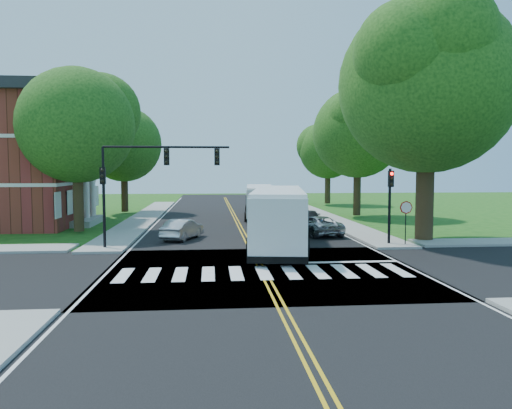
{
  "coord_description": "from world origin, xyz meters",
  "views": [
    {
      "loc": [
        -2.3,
        -21.85,
        4.53
      ],
      "look_at": [
        0.43,
        7.77,
        2.4
      ],
      "focal_mm": 35.0,
      "sensor_mm": 36.0,
      "label": 1
    }
  ],
  "objects": [
    {
      "name": "bus_lead",
      "position": [
        1.66,
        6.82,
        1.78
      ],
      "size": [
        4.61,
        13.19,
        3.35
      ],
      "rotation": [
        0.0,
        0.0,
        3.0
      ],
      "color": "silver",
      "rests_on": "road"
    },
    {
      "name": "crosswalk",
      "position": [
        0.0,
        -0.5,
        0.02
      ],
      "size": [
        12.6,
        3.0,
        0.01
      ],
      "primitive_type": "cube",
      "color": "silver",
      "rests_on": "road"
    },
    {
      "name": "ground",
      "position": [
        0.0,
        0.0,
        0.0
      ],
      "size": [
        140.0,
        140.0,
        0.0
      ],
      "primitive_type": "plane",
      "color": "#174C13",
      "rests_on": "ground"
    },
    {
      "name": "dark_sedan",
      "position": [
        5.28,
        16.06,
        0.68
      ],
      "size": [
        2.55,
        4.81,
        1.33
      ],
      "primitive_type": "imported",
      "rotation": [
        0.0,
        0.0,
        2.99
      ],
      "color": "black",
      "rests_on": "road"
    },
    {
      "name": "signal_nw",
      "position": [
        -5.86,
        6.43,
        4.38
      ],
      "size": [
        7.15,
        0.46,
        5.66
      ],
      "color": "black",
      "rests_on": "ground"
    },
    {
      "name": "hatchback",
      "position": [
        -4.08,
        10.2,
        0.66
      ],
      "size": [
        2.7,
        4.18,
        1.3
      ],
      "primitive_type": "imported",
      "rotation": [
        0.0,
        0.0,
        2.77
      ],
      "color": "#A6A9AD",
      "rests_on": "road"
    },
    {
      "name": "tree_east_mid",
      "position": [
        11.5,
        24.0,
        7.86
      ],
      "size": [
        8.4,
        8.4,
        11.93
      ],
      "color": "black",
      "rests_on": "ground"
    },
    {
      "name": "suv",
      "position": [
        5.01,
        11.5,
        0.66
      ],
      "size": [
        3.09,
        5.04,
        1.3
      ],
      "primitive_type": "imported",
      "rotation": [
        0.0,
        0.0,
        3.35
      ],
      "color": "#A8AAAF",
      "rests_on": "road"
    },
    {
      "name": "center_line",
      "position": [
        0.0,
        22.0,
        0.01
      ],
      "size": [
        0.36,
        70.0,
        0.01
      ],
      "primitive_type": "cube",
      "color": "gold",
      "rests_on": "road"
    },
    {
      "name": "stop_sign",
      "position": [
        9.0,
        5.98,
        2.03
      ],
      "size": [
        0.76,
        0.08,
        2.53
      ],
      "color": "black",
      "rests_on": "ground"
    },
    {
      "name": "sidewalk_ne",
      "position": [
        8.3,
        25.0,
        0.07
      ],
      "size": [
        2.6,
        40.0,
        0.15
      ],
      "primitive_type": "cube",
      "color": "gray",
      "rests_on": "ground"
    },
    {
      "name": "tree_ne_big",
      "position": [
        11.0,
        8.0,
        9.62
      ],
      "size": [
        10.8,
        10.8,
        14.91
      ],
      "color": "black",
      "rests_on": "ground"
    },
    {
      "name": "tree_east_far",
      "position": [
        12.5,
        40.0,
        6.86
      ],
      "size": [
        7.2,
        7.2,
        10.34
      ],
      "color": "black",
      "rests_on": "ground"
    },
    {
      "name": "bus_follow",
      "position": [
        2.27,
        23.73,
        1.56
      ],
      "size": [
        3.4,
        11.53,
        2.94
      ],
      "rotation": [
        0.0,
        0.0,
        3.06
      ],
      "color": "silver",
      "rests_on": "road"
    },
    {
      "name": "cross_road",
      "position": [
        0.0,
        0.0,
        0.01
      ],
      "size": [
        60.0,
        12.0,
        0.01
      ],
      "primitive_type": "cube",
      "color": "black",
      "rests_on": "ground"
    },
    {
      "name": "tree_west_near",
      "position": [
        -11.5,
        14.0,
        7.53
      ],
      "size": [
        8.0,
        8.0,
        11.4
      ],
      "color": "black",
      "rests_on": "ground"
    },
    {
      "name": "stop_bar",
      "position": [
        3.5,
        1.6,
        0.02
      ],
      "size": [
        6.6,
        0.4,
        0.01
      ],
      "primitive_type": "cube",
      "color": "silver",
      "rests_on": "road"
    },
    {
      "name": "edge_line_w",
      "position": [
        -6.8,
        22.0,
        0.01
      ],
      "size": [
        0.12,
        70.0,
        0.01
      ],
      "primitive_type": "cube",
      "color": "silver",
      "rests_on": "road"
    },
    {
      "name": "tree_west_far",
      "position": [
        -11.0,
        30.0,
        7.0
      ],
      "size": [
        7.6,
        7.6,
        10.67
      ],
      "color": "black",
      "rests_on": "ground"
    },
    {
      "name": "edge_line_e",
      "position": [
        6.8,
        22.0,
        0.01
      ],
      "size": [
        0.12,
        70.0,
        0.01
      ],
      "primitive_type": "cube",
      "color": "silver",
      "rests_on": "road"
    },
    {
      "name": "signal_ne",
      "position": [
        8.2,
        6.44,
        2.96
      ],
      "size": [
        0.3,
        0.46,
        4.4
      ],
      "color": "black",
      "rests_on": "ground"
    },
    {
      "name": "road",
      "position": [
        0.0,
        18.0,
        0.01
      ],
      "size": [
        14.0,
        96.0,
        0.01
      ],
      "primitive_type": "cube",
      "color": "black",
      "rests_on": "ground"
    },
    {
      "name": "sidewalk_nw",
      "position": [
        -8.3,
        25.0,
        0.07
      ],
      "size": [
        2.6,
        40.0,
        0.15
      ],
      "primitive_type": "cube",
      "color": "gray",
      "rests_on": "ground"
    }
  ]
}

